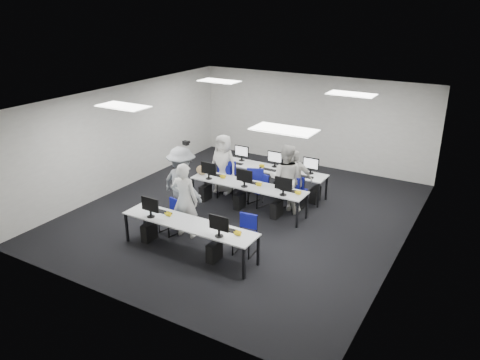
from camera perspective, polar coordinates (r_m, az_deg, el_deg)
The scene contains 23 objects.
room at distance 11.75m, azimuth 0.50°, elevation 2.64°, with size 9.00×9.02×3.00m.
ceiling_panels at distance 11.37m, azimuth 0.52°, elevation 9.76°, with size 5.20×4.60×0.02m.
desk_front at distance 10.21m, azimuth -6.27°, elevation -5.46°, with size 3.20×0.70×0.73m.
desk_mid at distance 12.20m, azimuth 0.95°, elevation -0.75°, with size 3.20×0.70×0.73m.
desk_back at distance 13.36m, azimuth 3.91°, elevation 1.20°, with size 3.20×0.70×0.73m.
equipment_front at distance 10.45m, azimuth -7.11°, elevation -6.83°, with size 2.51×0.41×1.19m.
equipment_mid at distance 12.40m, azimuth 0.13°, elevation -1.99°, with size 2.91×0.41×1.19m.
equipment_back at distance 13.41m, azimuth 4.64°, elevation -0.22°, with size 2.91×0.41×1.19m.
chair_0 at distance 11.33m, azimuth -8.45°, elevation -5.15°, with size 0.48×0.51×0.81m.
chair_1 at distance 10.34m, azimuth 0.62°, elevation -7.50°, with size 0.46×0.50×0.87m.
chair_2 at distance 13.25m, azimuth -1.63°, elevation -0.68°, with size 0.62×0.64×0.97m.
chair_3 at distance 12.69m, azimuth 2.29°, elevation -1.89°, with size 0.55×0.57×0.85m.
chair_4 at distance 12.48m, azimuth 6.47°, elevation -2.35°, with size 0.53×0.56×0.89m.
chair_5 at distance 13.59m, azimuth -1.74°, elevation -0.26°, with size 0.53×0.56×0.85m.
chair_6 at distance 13.03m, azimuth 1.97°, elevation -1.05°, with size 0.63×0.66×0.98m.
chair_7 at distance 12.62m, azimuth 6.82°, elevation -2.04°, with size 0.52×0.55×0.92m.
handbag at distance 12.86m, azimuth -4.69°, elevation 1.21°, with size 0.32×0.20×0.26m, color #A68755.
student_0 at distance 10.87m, azimuth -6.77°, elevation -2.48°, with size 0.66×0.43×1.81m, color silver.
student_1 at distance 12.14m, azimuth 5.55°, elevation 0.21°, with size 0.89×0.69×1.82m, color silver.
student_2 at distance 13.32m, azimuth -2.03°, elevation 1.97°, with size 0.83×0.54×1.71m, color silver.
student_3 at distance 12.31m, azimuth 6.57°, elevation 0.00°, with size 0.96×0.40×1.64m, color silver.
photographer at distance 11.67m, azimuth -7.08°, elevation -0.51°, with size 1.24×0.71×1.92m, color gray.
dslr_camera at distance 11.44m, azimuth -6.64°, elevation 4.50°, with size 0.14×0.18×0.10m, color black.
Camera 1 is at (5.54, -9.67, 5.25)m, focal length 35.00 mm.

